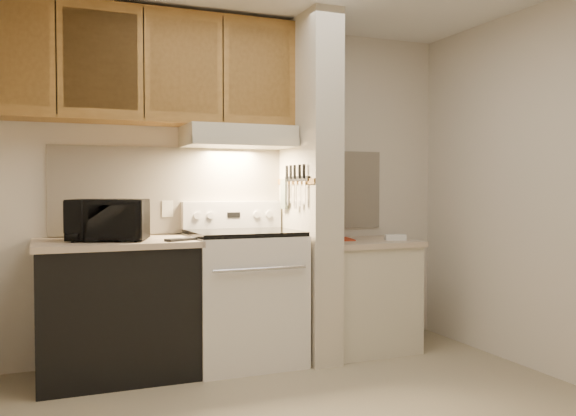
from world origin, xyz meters
TOP-DOWN VIEW (x-y plane):
  - wall_back at (0.00, 1.50)m, footprint 3.60×2.50m
  - wall_right at (1.80, 0.00)m, footprint 0.02×3.00m
  - backsplash at (0.00, 1.49)m, footprint 2.60×0.02m
  - range_body at (0.00, 1.16)m, footprint 0.76×0.65m
  - oven_window at (0.00, 0.84)m, footprint 0.50×0.01m
  - oven_handle at (0.00, 0.80)m, footprint 0.65×0.02m
  - cooktop at (0.00, 1.16)m, footprint 0.74×0.64m
  - range_backguard at (0.00, 1.44)m, footprint 0.76×0.08m
  - range_display at (0.00, 1.40)m, footprint 0.10×0.01m
  - range_knob_left_outer at (-0.28, 1.40)m, footprint 0.05×0.02m
  - range_knob_left_inner at (-0.18, 1.40)m, footprint 0.05×0.02m
  - range_knob_right_inner at (0.18, 1.40)m, footprint 0.05×0.02m
  - range_knob_right_outer at (0.28, 1.40)m, footprint 0.05×0.02m
  - dishwasher_front at (-0.88, 1.17)m, footprint 1.00×0.63m
  - left_countertop at (-0.88, 1.17)m, footprint 1.04×0.67m
  - spoon_rest at (-0.48, 0.97)m, footprint 0.25×0.17m
  - teal_jar at (-0.83, 1.06)m, footprint 0.11×0.11m
  - outlet at (-0.48, 1.48)m, footprint 0.08×0.01m
  - microwave at (-0.93, 1.15)m, footprint 0.57×0.47m
  - partition_pillar at (0.51, 1.15)m, footprint 0.22×0.70m
  - pillar_trim at (0.39, 1.15)m, footprint 0.01×0.70m
  - knife_strip at (0.39, 1.10)m, footprint 0.02×0.42m
  - knife_blade_a at (0.38, 0.94)m, footprint 0.01×0.03m
  - knife_handle_a at (0.38, 0.95)m, footprint 0.02×0.02m
  - knife_blade_b at (0.38, 1.01)m, footprint 0.01×0.04m
  - knife_handle_b at (0.38, 1.02)m, footprint 0.02×0.02m
  - knife_blade_c at (0.38, 1.09)m, footprint 0.01×0.04m
  - knife_handle_c at (0.38, 1.11)m, footprint 0.02×0.02m
  - knife_blade_d at (0.38, 1.18)m, footprint 0.01×0.04m
  - knife_handle_d at (0.38, 1.19)m, footprint 0.02×0.02m
  - knife_blade_e at (0.38, 1.25)m, footprint 0.01×0.04m
  - knife_handle_e at (0.38, 1.26)m, footprint 0.02×0.02m
  - oven_mitt at (0.38, 1.32)m, footprint 0.03×0.09m
  - right_cab_base at (0.97, 1.15)m, footprint 0.70×0.60m
  - right_countertop at (0.97, 1.15)m, footprint 0.74×0.64m
  - red_folder at (0.79, 1.25)m, footprint 0.28×0.34m
  - white_box at (1.19, 1.05)m, footprint 0.18×0.16m
  - range_hood at (0.00, 1.28)m, footprint 0.78×0.44m
  - hood_lip at (0.00, 1.07)m, footprint 0.78×0.04m
  - upper_cabinets at (-0.69, 1.32)m, footprint 2.18×0.33m
  - cab_door_a at (-1.51, 1.17)m, footprint 0.46×0.01m
  - cab_gap_a at (-1.23, 1.16)m, footprint 0.01×0.01m
  - cab_door_b at (-0.96, 1.17)m, footprint 0.46×0.01m
  - cab_gap_b at (-0.69, 1.16)m, footprint 0.01×0.01m
  - cab_door_c at (-0.42, 1.17)m, footprint 0.46×0.01m
  - cab_gap_c at (-0.14, 1.16)m, footprint 0.01×0.01m
  - cab_door_d at (0.13, 1.17)m, footprint 0.46×0.01m

SIDE VIEW (x-z plane):
  - right_cab_base at x=0.97m, z-range 0.00..0.81m
  - dishwasher_front at x=-0.88m, z-range 0.00..0.87m
  - range_body at x=0.00m, z-range 0.00..0.92m
  - oven_window at x=0.00m, z-range 0.35..0.65m
  - oven_handle at x=0.00m, z-range 0.71..0.73m
  - right_countertop at x=0.97m, z-range 0.81..0.85m
  - red_folder at x=0.79m, z-range 0.85..0.86m
  - white_box at x=1.19m, z-range 0.85..0.89m
  - left_countertop at x=-0.88m, z-range 0.87..0.91m
  - spoon_rest at x=-0.48m, z-range 0.91..0.93m
  - cooktop at x=0.00m, z-range 0.92..0.95m
  - teal_jar at x=-0.83m, z-range 0.91..1.01m
  - microwave at x=-0.93m, z-range 0.91..1.18m
  - range_backguard at x=0.00m, z-range 0.95..1.15m
  - range_display at x=0.00m, z-range 1.03..1.07m
  - range_knob_left_outer at x=-0.28m, z-range 1.03..1.07m
  - range_knob_left_inner at x=-0.18m, z-range 1.03..1.07m
  - range_knob_right_inner at x=0.18m, z-range 1.03..1.07m
  - range_knob_right_outer at x=0.28m, z-range 1.03..1.07m
  - outlet at x=-0.48m, z-range 1.04..1.16m
  - knife_blade_c at x=0.38m, z-range 1.10..1.30m
  - oven_mitt at x=0.38m, z-range 1.09..1.32m
  - knife_blade_b at x=0.38m, z-range 1.12..1.30m
  - knife_blade_e at x=0.38m, z-range 1.12..1.30m
  - knife_blade_a at x=0.38m, z-range 1.14..1.30m
  - knife_blade_d at x=0.38m, z-range 1.14..1.30m
  - backsplash at x=0.00m, z-range 0.92..1.55m
  - wall_back at x=0.00m, z-range 1.24..1.26m
  - wall_right at x=1.80m, z-range 0.00..2.50m
  - partition_pillar at x=0.51m, z-range 0.00..2.50m
  - pillar_trim at x=0.39m, z-range 1.28..1.32m
  - knife_strip at x=0.39m, z-range 1.30..1.34m
  - knife_handle_a at x=0.38m, z-range 1.32..1.42m
  - knife_handle_b at x=0.38m, z-range 1.32..1.42m
  - knife_handle_c at x=0.38m, z-range 1.32..1.42m
  - knife_handle_d at x=0.38m, z-range 1.32..1.42m
  - knife_handle_e at x=0.38m, z-range 1.32..1.42m
  - hood_lip at x=0.00m, z-range 1.55..1.61m
  - range_hood at x=0.00m, z-range 1.55..1.70m
  - upper_cabinets at x=-0.69m, z-range 1.70..2.47m
  - cab_door_a at x=-1.51m, z-range 1.77..2.40m
  - cab_gap_a at x=-1.23m, z-range 1.72..2.45m
  - cab_door_b at x=-0.96m, z-range 1.77..2.40m
  - cab_gap_b at x=-0.69m, z-range 1.72..2.45m
  - cab_door_c at x=-0.42m, z-range 1.77..2.40m
  - cab_gap_c at x=-0.14m, z-range 1.72..2.45m
  - cab_door_d at x=0.13m, z-range 1.77..2.40m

